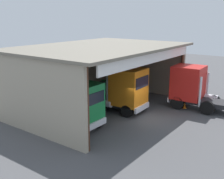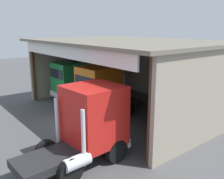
{
  "view_description": "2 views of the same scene",
  "coord_description": "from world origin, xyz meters",
  "px_view_note": "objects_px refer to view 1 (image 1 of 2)",
  "views": [
    {
      "loc": [
        -18.19,
        -9.93,
        7.77
      ],
      "look_at": [
        0.0,
        3.43,
        1.83
      ],
      "focal_mm": 44.42,
      "sensor_mm": 36.0,
      "label": 1
    },
    {
      "loc": [
        14.03,
        -7.78,
        6.34
      ],
      "look_at": [
        0.0,
        3.43,
        1.83
      ],
      "focal_mm": 39.82,
      "sensor_mm": 36.0,
      "label": 2
    }
  ],
  "objects_px": {
    "traffic_cone": "(185,105)",
    "oil_drum": "(104,84)",
    "truck_red_yard_outside": "(192,86)",
    "truck_green_center_bay": "(79,106)",
    "tool_cart": "(101,87)",
    "truck_orange_right_bay": "(126,89)"
  },
  "relations": [
    {
      "from": "truck_orange_right_bay",
      "to": "truck_red_yard_outside",
      "type": "bearing_deg",
      "value": 135.94
    },
    {
      "from": "truck_red_yard_outside",
      "to": "tool_cart",
      "type": "relative_size",
      "value": 5.42
    },
    {
      "from": "traffic_cone",
      "to": "truck_orange_right_bay",
      "type": "bearing_deg",
      "value": 137.04
    },
    {
      "from": "truck_orange_right_bay",
      "to": "truck_green_center_bay",
      "type": "bearing_deg",
      "value": -6.94
    },
    {
      "from": "oil_drum",
      "to": "tool_cart",
      "type": "relative_size",
      "value": 0.93
    },
    {
      "from": "truck_green_center_bay",
      "to": "tool_cart",
      "type": "distance_m",
      "value": 10.8
    },
    {
      "from": "truck_green_center_bay",
      "to": "oil_drum",
      "type": "xyz_separation_m",
      "value": [
        10.42,
        5.94,
        -1.33
      ]
    },
    {
      "from": "truck_green_center_bay",
      "to": "oil_drum",
      "type": "height_order",
      "value": "truck_green_center_bay"
    },
    {
      "from": "truck_orange_right_bay",
      "to": "traffic_cone",
      "type": "distance_m",
      "value": 5.58
    },
    {
      "from": "truck_green_center_bay",
      "to": "traffic_cone",
      "type": "relative_size",
      "value": 7.58
    },
    {
      "from": "truck_green_center_bay",
      "to": "tool_cart",
      "type": "xyz_separation_m",
      "value": [
        9.23,
        5.45,
        -1.3
      ]
    },
    {
      "from": "traffic_cone",
      "to": "oil_drum",
      "type": "bearing_deg",
      "value": 82.46
    },
    {
      "from": "oil_drum",
      "to": "traffic_cone",
      "type": "relative_size",
      "value": 1.67
    },
    {
      "from": "truck_red_yard_outside",
      "to": "tool_cart",
      "type": "xyz_separation_m",
      "value": [
        -0.33,
        9.84,
        -1.43
      ]
    },
    {
      "from": "tool_cart",
      "to": "traffic_cone",
      "type": "bearing_deg",
      "value": -90.86
    },
    {
      "from": "traffic_cone",
      "to": "truck_red_yard_outside",
      "type": "bearing_deg",
      "value": -33.51
    },
    {
      "from": "truck_orange_right_bay",
      "to": "tool_cart",
      "type": "height_order",
      "value": "truck_orange_right_bay"
    },
    {
      "from": "truck_green_center_bay",
      "to": "truck_orange_right_bay",
      "type": "distance_m",
      "value": 5.22
    },
    {
      "from": "truck_green_center_bay",
      "to": "traffic_cone",
      "type": "xyz_separation_m",
      "value": [
        9.09,
        -4.07,
        -1.52
      ]
    },
    {
      "from": "truck_orange_right_bay",
      "to": "truck_red_yard_outside",
      "type": "relative_size",
      "value": 0.93
    },
    {
      "from": "tool_cart",
      "to": "traffic_cone",
      "type": "xyz_separation_m",
      "value": [
        -0.14,
        -9.52,
        -0.22
      ]
    },
    {
      "from": "truck_red_yard_outside",
      "to": "truck_green_center_bay",
      "type": "bearing_deg",
      "value": 152.62
    }
  ]
}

